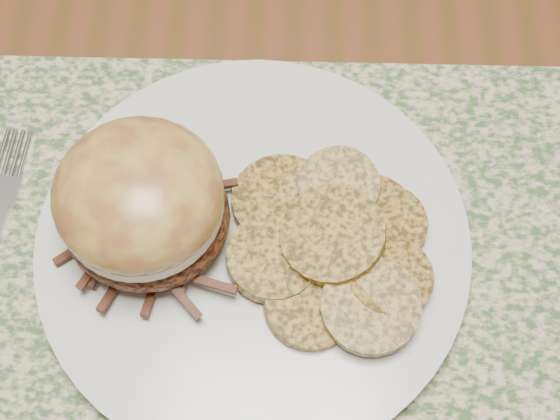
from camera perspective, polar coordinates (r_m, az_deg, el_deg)
name	(u,v)px	position (r m, az deg, el deg)	size (l,w,h in m)	color
dining_table	(71,297)	(0.60, -15.03, -6.15)	(1.50, 0.90, 0.75)	brown
placemat	(257,273)	(0.50, -1.72, -4.66)	(0.45, 0.33, 0.00)	#3A5B2F
dinner_plate	(253,244)	(0.50, -1.97, -2.50)	(0.26, 0.26, 0.02)	silver
pork_sandwich	(142,203)	(0.47, -10.10, 0.48)	(0.12, 0.12, 0.08)	black
roasted_potatoes	(335,240)	(0.48, 4.02, -2.18)	(0.14, 0.15, 0.03)	olive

